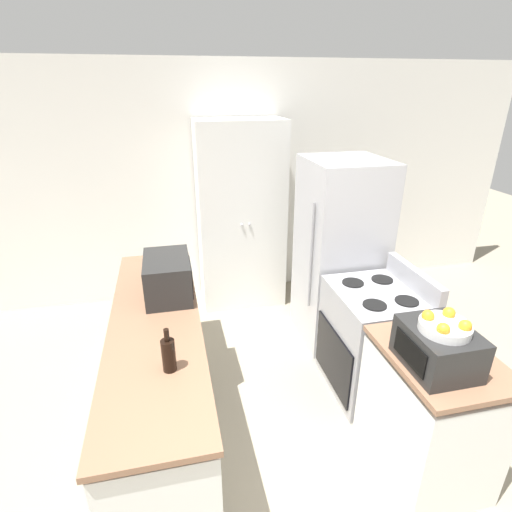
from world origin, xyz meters
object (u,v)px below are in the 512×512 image
stove (372,340)px  microwave (168,277)px  fruit_bowl (445,325)px  refrigerator (339,254)px  pantry_cabinet (241,217)px  toaster_oven (438,348)px  wine_bottle (169,354)px

stove → microwave: bearing=168.9°
fruit_bowl → refrigerator: bearing=85.2°
pantry_cabinet → fruit_bowl: (0.63, -2.56, 0.15)m
microwave → toaster_oven: 1.85m
stove → refrigerator: (0.02, 0.78, 0.43)m
toaster_oven → wine_bottle: bearing=168.6°
refrigerator → fruit_bowl: 1.68m
microwave → pantry_cabinet: bearing=59.8°
wine_bottle → toaster_oven: (1.45, -0.29, 0.02)m
refrigerator → fruit_bowl: size_ratio=6.52×
stove → refrigerator: refrigerator is taller
wine_bottle → pantry_cabinet: bearing=69.9°
microwave → wine_bottle: bearing=-91.2°
stove → refrigerator: bearing=88.7°
stove → fruit_bowl: (-0.12, -0.87, 0.71)m
wine_bottle → fruit_bowl: fruit_bowl is taller
stove → microwave: (-1.56, 0.31, 0.59)m
microwave → toaster_oven: (1.43, -1.16, -0.03)m
wine_bottle → toaster_oven: size_ratio=0.65×
microwave → wine_bottle: size_ratio=1.86×
pantry_cabinet → fruit_bowl: bearing=-76.2°
microwave → fruit_bowl: size_ratio=1.82×
stove → wine_bottle: bearing=-160.3°
fruit_bowl → microwave: bearing=140.6°
microwave → toaster_oven: microwave is taller
wine_bottle → refrigerator: bearing=40.1°
pantry_cabinet → toaster_oven: pantry_cabinet is taller
pantry_cabinet → refrigerator: bearing=-49.9°
fruit_bowl → pantry_cabinet: bearing=103.8°
microwave → wine_bottle: microwave is taller
refrigerator → toaster_oven: refrigerator is taller
wine_bottle → toaster_oven: 1.48m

